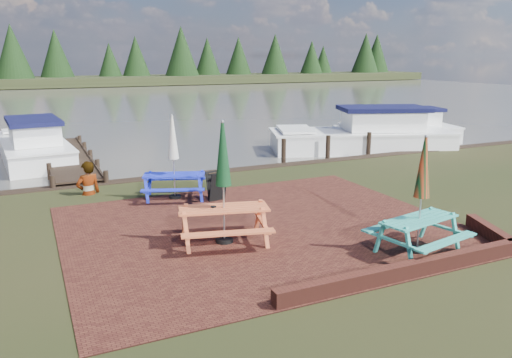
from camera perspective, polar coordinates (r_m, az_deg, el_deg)
The scene contains 14 objects.
ground at distance 11.06m, azimuth 2.93°, elevation -7.17°, with size 120.00×120.00×0.00m, color black.
paving at distance 11.90m, azimuth 0.69°, elevation -5.56°, with size 9.00×7.50×0.02m, color #3A1712.
brick_wall at distance 10.40m, azimuth 20.01°, elevation -8.55°, with size 6.21×1.79×0.30m.
water at distance 46.55m, azimuth -18.88°, elevation 8.27°, with size 120.00×60.00×0.02m, color #45423B.
far_treeline at distance 75.29m, azimuth -21.57°, elevation 12.44°, with size 120.00×10.00×8.10m.
picnic_table_teal at distance 10.74m, azimuth 18.22°, elevation -3.72°, with size 2.02×1.86×2.43m.
picnic_table_red at distance 10.72m, azimuth -3.71°, elevation -2.63°, with size 2.27×2.11×2.66m.
picnic_table_blue at distance 14.26m, azimuth -9.35°, elevation 1.00°, with size 2.13×2.02×2.38m.
chalkboard at distance 14.02m, azimuth -4.53°, elevation -0.80°, with size 0.54×0.57×0.82m.
jetty at distance 20.81m, azimuth -20.65°, elevation 2.32°, with size 1.76×9.08×1.00m.
boat_jetty at distance 22.08m, azimuth -24.03°, elevation 3.36°, with size 2.90×7.01×1.98m.
boat_near at distance 22.95m, azimuth 12.36°, elevation 4.74°, with size 8.49×5.30×2.17m.
boat_far at distance 25.64m, azimuth 16.09°, elevation 5.26°, with size 6.32×3.57×1.87m.
person at distance 15.30m, azimuth -18.84°, elevation 1.86°, with size 0.71×0.47×1.96m, color gray.
Camera 1 is at (-4.82, -9.13, 3.98)m, focal length 35.00 mm.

